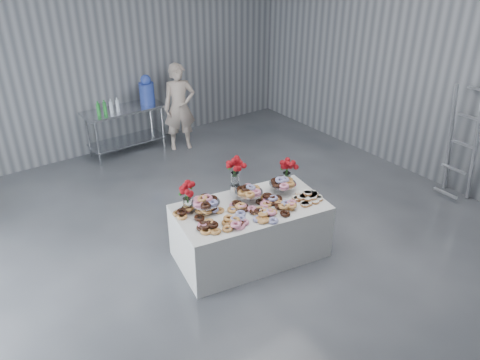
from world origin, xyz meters
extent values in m
plane|color=#37393E|center=(0.00, 0.00, 0.00)|extent=(9.00, 9.00, 0.00)
cube|color=gray|center=(0.00, 4.50, 2.00)|extent=(8.00, 0.04, 4.00)
cube|color=gray|center=(4.00, 0.00, 2.00)|extent=(0.04, 9.00, 4.00)
cube|color=silver|center=(0.19, 0.15, 0.38)|extent=(2.05, 1.32, 0.75)
cube|color=silver|center=(0.21, 4.10, 0.88)|extent=(1.50, 0.60, 0.04)
cube|color=silver|center=(0.21, 4.10, 0.25)|extent=(1.40, 0.55, 0.03)
cylinder|color=silver|center=(-0.44, 3.85, 0.43)|extent=(0.04, 0.04, 0.86)
cylinder|color=silver|center=(0.86, 3.85, 0.43)|extent=(0.04, 0.04, 0.86)
cylinder|color=silver|center=(-0.44, 4.35, 0.43)|extent=(0.04, 0.04, 0.86)
cylinder|color=silver|center=(0.86, 4.35, 0.43)|extent=(0.04, 0.04, 0.86)
cylinder|color=silver|center=(-0.32, 0.39, 0.81)|extent=(0.06, 0.06, 0.12)
cylinder|color=silver|center=(-0.32, 0.39, 0.88)|extent=(0.36, 0.36, 0.01)
cylinder|color=silver|center=(0.27, 0.29, 0.81)|extent=(0.06, 0.06, 0.12)
cylinder|color=silver|center=(0.27, 0.29, 0.88)|extent=(0.36, 0.36, 0.01)
cylinder|color=silver|center=(0.76, 0.20, 0.81)|extent=(0.06, 0.06, 0.12)
cylinder|color=silver|center=(0.76, 0.20, 0.88)|extent=(0.36, 0.36, 0.01)
cylinder|color=white|center=(-0.50, 0.52, 0.84)|extent=(0.11, 0.11, 0.18)
cylinder|color=#1E5919|center=(-0.50, 0.52, 0.97)|extent=(0.04, 0.04, 0.18)
cylinder|color=white|center=(0.94, 0.32, 0.84)|extent=(0.11, 0.11, 0.18)
cylinder|color=#1E5919|center=(0.94, 0.32, 0.97)|extent=(0.04, 0.04, 0.18)
cylinder|color=silver|center=(0.21, 0.50, 0.82)|extent=(0.14, 0.14, 0.15)
cylinder|color=white|center=(0.21, 0.50, 0.99)|extent=(0.11, 0.11, 0.18)
cylinder|color=#1E5919|center=(0.21, 0.50, 1.12)|extent=(0.04, 0.04, 0.18)
cylinder|color=blue|center=(0.71, 4.10, 1.10)|extent=(0.28, 0.28, 0.40)
sphere|color=blue|center=(0.71, 4.10, 1.36)|extent=(0.20, 0.20, 0.20)
imported|color=#CC8C93|center=(1.18, 3.71, 0.84)|extent=(0.71, 0.58, 1.67)
camera|label=1|loc=(-2.86, -3.85, 3.86)|focal=35.00mm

